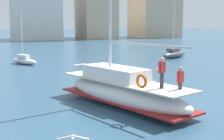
# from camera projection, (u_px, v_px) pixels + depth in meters

# --- Properties ---
(ground_plane) EXTENTS (400.00, 400.00, 0.00)m
(ground_plane) POSITION_uv_depth(u_px,v_px,m) (139.00, 97.00, 20.82)
(ground_plane) COLOR #2D516B
(main_sailboat) EXTENTS (5.64, 9.83, 13.59)m
(main_sailboat) POSITION_uv_depth(u_px,v_px,m) (122.00, 90.00, 18.56)
(main_sailboat) COLOR white
(main_sailboat) RESTS_ON ground
(moored_sloop_near) EXTENTS (5.56, 4.20, 9.72)m
(moored_sloop_near) POSITION_uv_depth(u_px,v_px,m) (174.00, 53.00, 43.55)
(moored_sloop_near) COLOR #4C4C51
(moored_sloop_near) RESTS_ON ground
(moored_sloop_far) EXTENTS (3.09, 4.10, 6.09)m
(moored_sloop_far) POSITION_uv_depth(u_px,v_px,m) (24.00, 60.00, 36.98)
(moored_sloop_far) COLOR white
(moored_sloop_far) RESTS_ON ground
(seagull) EXTENTS (1.26, 0.55, 0.18)m
(seagull) POSITION_uv_depth(u_px,v_px,m) (73.00, 138.00, 12.75)
(seagull) COLOR silver
(seagull) RESTS_ON ground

